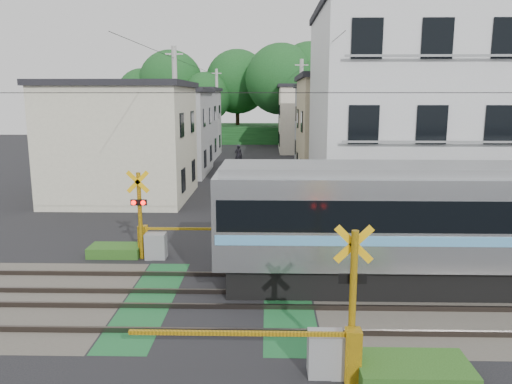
{
  "coord_description": "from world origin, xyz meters",
  "views": [
    {
      "loc": [
        1.33,
        -12.78,
        5.5
      ],
      "look_at": [
        0.91,
        5.0,
        2.09
      ],
      "focal_mm": 35.0,
      "sensor_mm": 36.0,
      "label": 1
    }
  ],
  "objects_px": {
    "crossing_signal_near": "(330,343)",
    "apartment_block": "(431,116)",
    "crossing_signal_far": "(153,238)",
    "pedestrian": "(238,155)"
  },
  "relations": [
    {
      "from": "crossing_signal_near",
      "to": "apartment_block",
      "type": "xyz_separation_m",
      "value": [
        5.91,
        13.15,
        3.94
      ]
    },
    {
      "from": "crossing_signal_far",
      "to": "crossing_signal_near",
      "type": "bearing_deg",
      "value": -54.71
    },
    {
      "from": "crossing_signal_near",
      "to": "crossing_signal_far",
      "type": "height_order",
      "value": "same"
    },
    {
      "from": "apartment_block",
      "to": "pedestrian",
      "type": "height_order",
      "value": "apartment_block"
    },
    {
      "from": "crossing_signal_near",
      "to": "apartment_block",
      "type": "distance_m",
      "value": 14.95
    },
    {
      "from": "crossing_signal_far",
      "to": "apartment_block",
      "type": "height_order",
      "value": "apartment_block"
    },
    {
      "from": "crossing_signal_far",
      "to": "pedestrian",
      "type": "bearing_deg",
      "value": 86.23
    },
    {
      "from": "crossing_signal_near",
      "to": "crossing_signal_far",
      "type": "distance_m",
      "value": 8.95
    },
    {
      "from": "apartment_block",
      "to": "pedestrian",
      "type": "xyz_separation_m",
      "value": [
        -9.53,
        17.67,
        -3.8
      ]
    },
    {
      "from": "pedestrian",
      "to": "crossing_signal_far",
      "type": "bearing_deg",
      "value": 90.18
    }
  ]
}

